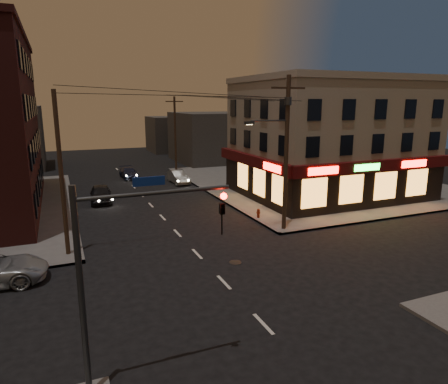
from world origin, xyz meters
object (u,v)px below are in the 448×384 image
sedan_near (101,194)px  fire_hydrant (258,213)px  sedan_mid (178,177)px  sedan_far (129,173)px

sedan_near → fire_hydrant: bearing=-40.0°
sedan_mid → sedan_near: bearing=-149.9°
sedan_far → fire_hydrant: size_ratio=6.00×
sedan_far → fire_hydrant: (6.00, -20.35, -0.07)m
sedan_far → sedan_mid: bearing=-50.3°
sedan_near → fire_hydrant: sedan_near is taller
sedan_near → sedan_far: sedan_near is taller
sedan_mid → fire_hydrant: sedan_mid is taller
sedan_near → sedan_far: 11.18m
sedan_mid → fire_hydrant: bearing=-86.0°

